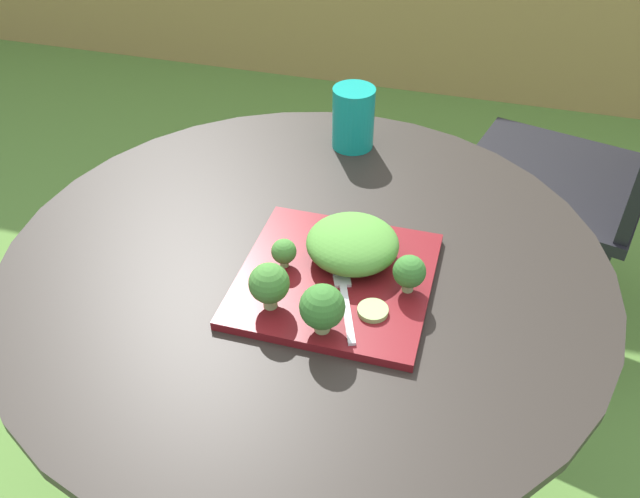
{
  "coord_description": "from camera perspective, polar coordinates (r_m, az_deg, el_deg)",
  "views": [
    {
      "loc": [
        0.23,
        -0.74,
        1.38
      ],
      "look_at": [
        0.03,
        -0.02,
        0.76
      ],
      "focal_mm": 37.56,
      "sensor_mm": 36.0,
      "label": 1
    }
  ],
  "objects": [
    {
      "name": "salad_plate",
      "position": [
        0.97,
        1.32,
        -2.57
      ],
      "size": [
        0.27,
        0.27,
        0.01
      ],
      "primitive_type": "cube",
      "color": "maroon",
      "rests_on": "patio_table"
    },
    {
      "name": "fork",
      "position": [
        0.93,
        2.09,
        -3.92
      ],
      "size": [
        0.07,
        0.15,
        0.0
      ],
      "color": "silver",
      "rests_on": "salad_plate"
    },
    {
      "name": "broccoli_floret_1",
      "position": [
        0.86,
        0.19,
        -5.0
      ],
      "size": [
        0.06,
        0.06,
        0.07
      ],
      "color": "#99B770",
      "rests_on": "salad_plate"
    },
    {
      "name": "broccoli_floret_2",
      "position": [
        0.93,
        7.62,
        -1.95
      ],
      "size": [
        0.05,
        0.05,
        0.06
      ],
      "color": "#99B770",
      "rests_on": "salad_plate"
    },
    {
      "name": "lettuce_mound",
      "position": [
        0.97,
        2.79,
        0.47
      ],
      "size": [
        0.14,
        0.13,
        0.06
      ],
      "primitive_type": "ellipsoid",
      "color": "#519338",
      "rests_on": "salad_plate"
    },
    {
      "name": "broccoli_floret_3",
      "position": [
        0.89,
        -4.36,
        -2.98
      ],
      "size": [
        0.06,
        0.06,
        0.07
      ],
      "color": "#99B770",
      "rests_on": "salad_plate"
    },
    {
      "name": "patio_table",
      "position": [
        1.2,
        -1.08,
        -9.98
      ],
      "size": [
        0.92,
        0.92,
        0.72
      ],
      "color": "#28231E",
      "rests_on": "ground_plane"
    },
    {
      "name": "cucumber_slice_0",
      "position": [
        0.91,
        4.52,
        -5.25
      ],
      "size": [
        0.04,
        0.04,
        0.01
      ],
      "primitive_type": "cylinder",
      "color": "#8EB766",
      "rests_on": "salad_plate"
    },
    {
      "name": "patio_chair",
      "position": [
        1.75,
        22.67,
        7.13
      ],
      "size": [
        0.53,
        0.53,
        0.9
      ],
      "color": "black",
      "rests_on": "ground_plane"
    },
    {
      "name": "drinking_glass",
      "position": [
        1.26,
        2.84,
        10.84
      ],
      "size": [
        0.08,
        0.08,
        0.12
      ],
      "color": "#149989",
      "rests_on": "patio_table"
    },
    {
      "name": "broccoli_floret_0",
      "position": [
        0.97,
        -3.1,
        -0.23
      ],
      "size": [
        0.04,
        0.04,
        0.05
      ],
      "color": "#99B770",
      "rests_on": "salad_plate"
    }
  ]
}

